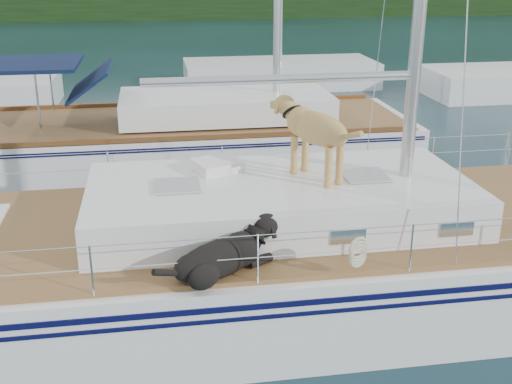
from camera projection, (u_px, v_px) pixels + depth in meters
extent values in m
plane|color=black|center=(224.00, 303.00, 9.24)|extent=(120.00, 120.00, 0.00)
cube|color=#595147|center=(159.00, 10.00, 51.82)|extent=(92.00, 1.00, 1.20)
cube|color=white|center=(223.00, 272.00, 9.07)|extent=(12.00, 3.80, 1.40)
cube|color=olive|center=(223.00, 224.00, 8.82)|extent=(11.52, 3.50, 0.06)
cube|color=white|center=(280.00, 200.00, 8.83)|extent=(5.20, 2.50, 0.55)
cylinder|color=silver|center=(281.00, 79.00, 8.25)|extent=(3.60, 0.12, 0.12)
cylinder|color=silver|center=(239.00, 237.00, 7.00)|extent=(10.56, 0.01, 0.01)
cylinder|color=silver|center=(210.00, 148.00, 10.23)|extent=(10.56, 0.01, 0.01)
cube|color=blue|center=(194.00, 193.00, 9.81)|extent=(0.68, 0.52, 0.05)
cube|color=white|center=(218.00, 166.00, 9.14)|extent=(0.77, 0.70, 0.16)
torus|color=beige|center=(358.00, 248.00, 7.19)|extent=(0.35, 0.22, 0.34)
cube|color=white|center=(175.00, 149.00, 15.04)|extent=(11.00, 3.50, 1.30)
cube|color=olive|center=(174.00, 122.00, 14.82)|extent=(10.56, 3.29, 0.06)
cube|color=white|center=(225.00, 105.00, 14.88)|extent=(4.80, 2.30, 0.55)
cube|color=#0F1B3E|center=(22.00, 64.00, 13.85)|extent=(2.40, 2.30, 0.08)
cube|color=white|center=(280.00, 75.00, 24.52)|extent=(7.20, 3.00, 1.10)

